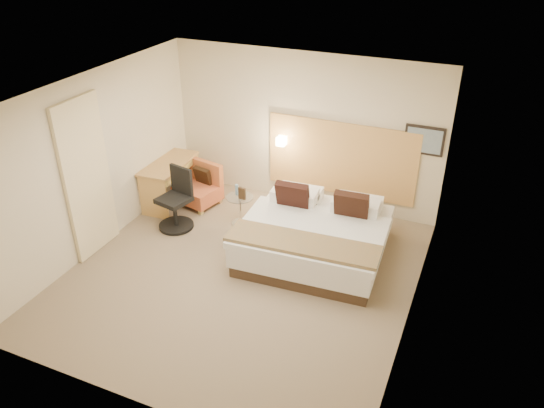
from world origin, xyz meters
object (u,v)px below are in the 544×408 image
at_px(desk, 170,171).
at_px(desk_chair, 177,204).
at_px(bed, 315,235).
at_px(lounge_chair, 200,188).
at_px(side_table, 240,209).

distance_m(desk, desk_chair, 0.89).
bearing_deg(bed, lounge_chair, 163.44).
distance_m(bed, desk_chair, 2.38).
height_order(bed, side_table, bed).
bearing_deg(desk_chair, side_table, 27.78).
distance_m(bed, side_table, 1.50).
bearing_deg(lounge_chair, desk, -159.81).
xyz_separation_m(desk, desk_chair, (0.54, -0.68, -0.19)).
relative_size(side_table, desk_chair, 0.51).
height_order(lounge_chair, desk, desk).
relative_size(bed, lounge_chair, 2.68).
relative_size(lounge_chair, desk_chair, 0.81).
bearing_deg(desk, desk_chair, -51.69).
bearing_deg(side_table, desk_chair, -152.22).
relative_size(bed, desk_chair, 2.16).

